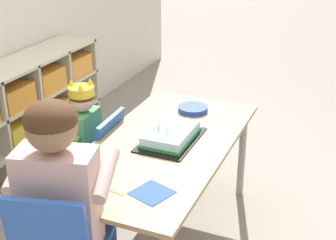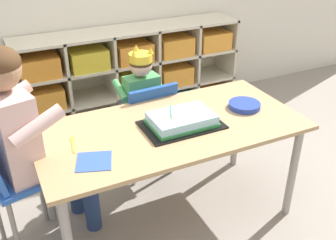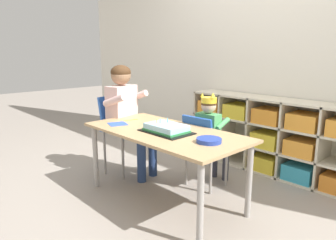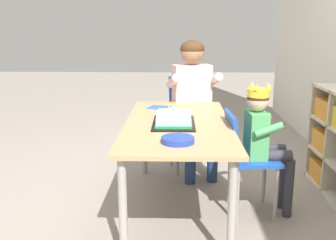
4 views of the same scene
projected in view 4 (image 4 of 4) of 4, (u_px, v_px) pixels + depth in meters
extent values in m
plane|color=gray|center=(177.00, 208.00, 2.57)|extent=(16.00, 16.00, 0.00)
cube|color=beige|center=(329.00, 130.00, 3.07)|extent=(0.02, 0.33, 0.76)
cube|color=orange|center=(332.00, 172.00, 2.96)|extent=(0.27, 0.27, 0.15)
cube|color=orange|center=(335.00, 141.00, 2.90)|extent=(0.27, 0.27, 0.15)
cube|color=tan|center=(178.00, 124.00, 2.43)|extent=(1.36, 0.66, 0.02)
cylinder|color=#9E9993|center=(144.00, 140.00, 3.11)|extent=(0.04, 0.04, 0.57)
cylinder|color=#9E9993|center=(123.00, 211.00, 1.91)|extent=(0.04, 0.04, 0.57)
cylinder|color=#9E9993|center=(211.00, 141.00, 3.10)|extent=(0.04, 0.04, 0.57)
cylinder|color=#9E9993|center=(232.00, 213.00, 1.90)|extent=(0.04, 0.04, 0.57)
cube|color=#1E4CA8|center=(253.00, 158.00, 2.43)|extent=(0.35, 0.31, 0.03)
cube|color=#1E4CA8|center=(232.00, 135.00, 2.39)|extent=(0.31, 0.08, 0.28)
cylinder|color=gray|center=(276.00, 195.00, 2.35)|extent=(0.02, 0.02, 0.36)
cylinder|color=gray|center=(264.00, 178.00, 2.61)|extent=(0.02, 0.02, 0.36)
cylinder|color=gray|center=(237.00, 195.00, 2.34)|extent=(0.02, 0.02, 0.36)
cylinder|color=gray|center=(229.00, 178.00, 2.61)|extent=(0.02, 0.02, 0.36)
cube|color=#4C9E5B|center=(256.00, 135.00, 2.39)|extent=(0.22, 0.12, 0.29)
sphere|color=#DBB293|center=(258.00, 101.00, 2.34)|extent=(0.13, 0.13, 0.13)
ellipsoid|color=#472D19|center=(258.00, 97.00, 2.34)|extent=(0.14, 0.14, 0.10)
cylinder|color=yellow|center=(258.00, 93.00, 2.33)|extent=(0.14, 0.14, 0.05)
cone|color=yellow|center=(268.00, 86.00, 2.32)|extent=(0.04, 0.04, 0.04)
cone|color=yellow|center=(256.00, 87.00, 2.27)|extent=(0.04, 0.04, 0.04)
cone|color=yellow|center=(252.00, 84.00, 2.37)|extent=(0.04, 0.04, 0.04)
cylinder|color=#33333D|center=(274.00, 156.00, 2.36)|extent=(0.08, 0.21, 0.07)
cylinder|color=#33333D|center=(269.00, 149.00, 2.48)|extent=(0.08, 0.21, 0.07)
cylinder|color=#33333D|center=(289.00, 189.00, 2.42)|extent=(0.06, 0.06, 0.38)
cylinder|color=#33333D|center=(282.00, 181.00, 2.54)|extent=(0.06, 0.06, 0.38)
cylinder|color=#4C9E5B|center=(269.00, 130.00, 2.26)|extent=(0.05, 0.18, 0.10)
cylinder|color=#4C9E5B|center=(258.00, 120.00, 2.50)|extent=(0.05, 0.18, 0.10)
cube|color=blue|center=(191.00, 117.00, 3.18)|extent=(0.37, 0.40, 0.03)
cube|color=blue|center=(187.00, 94.00, 3.27)|extent=(0.14, 0.32, 0.31)
cylinder|color=gray|center=(178.00, 149.00, 3.09)|extent=(0.02, 0.02, 0.45)
cylinder|color=gray|center=(211.00, 147.00, 3.15)|extent=(0.02, 0.02, 0.45)
cylinder|color=gray|center=(172.00, 141.00, 3.32)|extent=(0.02, 0.02, 0.45)
cylinder|color=gray|center=(202.00, 139.00, 3.38)|extent=(0.02, 0.02, 0.45)
cube|color=beige|center=(192.00, 91.00, 3.13)|extent=(0.23, 0.33, 0.42)
sphere|color=#997051|center=(192.00, 52.00, 3.05)|extent=(0.19, 0.19, 0.19)
ellipsoid|color=#472D19|center=(192.00, 49.00, 3.05)|extent=(0.19, 0.19, 0.14)
cylinder|color=navy|center=(186.00, 117.00, 3.01)|extent=(0.32, 0.17, 0.10)
cylinder|color=navy|center=(207.00, 116.00, 3.04)|extent=(0.32, 0.17, 0.10)
cylinder|color=navy|center=(190.00, 155.00, 2.93)|extent=(0.08, 0.08, 0.47)
cylinder|color=navy|center=(213.00, 153.00, 2.96)|extent=(0.08, 0.08, 0.47)
cylinder|color=beige|center=(173.00, 81.00, 3.01)|extent=(0.26, 0.12, 0.14)
cylinder|color=beige|center=(214.00, 80.00, 3.08)|extent=(0.26, 0.12, 0.14)
cube|color=black|center=(174.00, 123.00, 2.38)|extent=(0.40, 0.26, 0.01)
cube|color=#9ED1EF|center=(174.00, 118.00, 2.38)|extent=(0.31, 0.21, 0.06)
cube|color=#338E4C|center=(174.00, 121.00, 2.38)|extent=(0.33, 0.22, 0.02)
cylinder|color=#4CB2E5|center=(173.00, 109.00, 2.43)|extent=(0.01, 0.01, 0.04)
cylinder|color=#4CB2E5|center=(182.00, 110.00, 2.40)|extent=(0.01, 0.01, 0.04)
cylinder|color=#EFCC4C|center=(169.00, 108.00, 2.44)|extent=(0.01, 0.01, 0.04)
cylinder|color=#233DA3|center=(177.00, 140.00, 1.99)|extent=(0.17, 0.17, 0.03)
cube|color=#3356B7|center=(159.00, 107.00, 2.86)|extent=(0.19, 0.19, 0.00)
cube|color=yellow|center=(180.00, 106.00, 2.91)|extent=(0.03, 0.11, 0.00)
cube|color=yellow|center=(189.00, 106.00, 2.90)|extent=(0.03, 0.04, 0.00)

